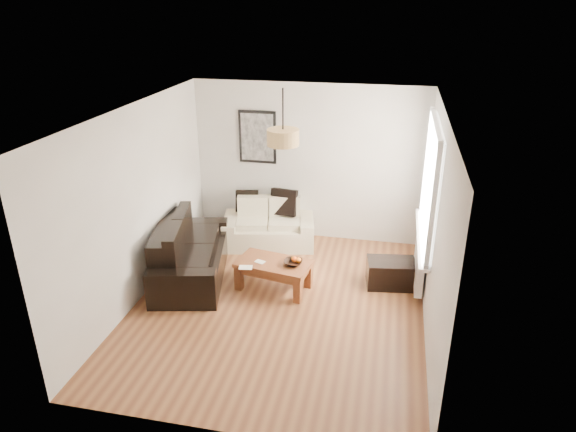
% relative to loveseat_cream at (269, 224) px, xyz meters
% --- Properties ---
extents(floor, '(4.50, 4.50, 0.00)m').
position_rel_loveseat_cream_xyz_m(floor, '(0.58, -1.78, -0.37)').
color(floor, brown).
rests_on(floor, ground).
extents(ceiling, '(3.80, 4.50, 0.00)m').
position_rel_loveseat_cream_xyz_m(ceiling, '(0.58, -1.78, 2.23)').
color(ceiling, white).
rests_on(ceiling, floor).
extents(wall_back, '(3.80, 0.04, 2.60)m').
position_rel_loveseat_cream_xyz_m(wall_back, '(0.58, 0.47, 0.93)').
color(wall_back, silver).
rests_on(wall_back, floor).
extents(wall_front, '(3.80, 0.04, 2.60)m').
position_rel_loveseat_cream_xyz_m(wall_front, '(0.58, -4.03, 0.93)').
color(wall_front, silver).
rests_on(wall_front, floor).
extents(wall_left, '(0.04, 4.50, 2.60)m').
position_rel_loveseat_cream_xyz_m(wall_left, '(-1.32, -1.78, 0.93)').
color(wall_left, silver).
rests_on(wall_left, floor).
extents(wall_right, '(0.04, 4.50, 2.60)m').
position_rel_loveseat_cream_xyz_m(wall_right, '(2.48, -1.78, 0.93)').
color(wall_right, silver).
rests_on(wall_right, floor).
extents(window_bay, '(0.14, 1.90, 1.60)m').
position_rel_loveseat_cream_xyz_m(window_bay, '(2.44, -0.98, 1.23)').
color(window_bay, white).
rests_on(window_bay, wall_right).
extents(radiator, '(0.10, 0.90, 0.52)m').
position_rel_loveseat_cream_xyz_m(radiator, '(2.40, -0.98, 0.01)').
color(radiator, white).
rests_on(radiator, wall_right).
extents(poster, '(0.62, 0.04, 0.87)m').
position_rel_loveseat_cream_xyz_m(poster, '(-0.27, 0.44, 1.33)').
color(poster, black).
rests_on(poster, wall_back).
extents(pendant_shade, '(0.40, 0.40, 0.20)m').
position_rel_loveseat_cream_xyz_m(pendant_shade, '(0.58, -1.48, 1.86)').
color(pendant_shade, tan).
rests_on(pendant_shade, ceiling).
extents(loveseat_cream, '(1.60, 1.08, 0.73)m').
position_rel_loveseat_cream_xyz_m(loveseat_cream, '(0.00, 0.00, 0.00)').
color(loveseat_cream, beige).
rests_on(loveseat_cream, floor).
extents(sofa_leather, '(1.32, 2.05, 0.82)m').
position_rel_loveseat_cream_xyz_m(sofa_leather, '(-0.85, -1.27, 0.04)').
color(sofa_leather, black).
rests_on(sofa_leather, floor).
extents(coffee_table, '(1.10, 0.73, 0.42)m').
position_rel_loveseat_cream_xyz_m(coffee_table, '(0.41, -1.36, -0.16)').
color(coffee_table, brown).
rests_on(coffee_table, floor).
extents(ottoman, '(0.73, 0.53, 0.39)m').
position_rel_loveseat_cream_xyz_m(ottoman, '(2.03, -0.95, -0.17)').
color(ottoman, black).
rests_on(ottoman, floor).
extents(cushion_left, '(0.38, 0.17, 0.37)m').
position_rel_loveseat_cream_xyz_m(cushion_left, '(-0.41, 0.18, 0.30)').
color(cushion_left, black).
rests_on(cushion_left, loveseat_cream).
extents(cushion_right, '(0.45, 0.18, 0.43)m').
position_rel_loveseat_cream_xyz_m(cushion_right, '(0.22, 0.18, 0.33)').
color(cushion_right, black).
rests_on(cushion_right, loveseat_cream).
extents(fruit_bowl, '(0.26, 0.26, 0.06)m').
position_rel_loveseat_cream_xyz_m(fruit_bowl, '(0.69, -1.39, 0.08)').
color(fruit_bowl, black).
rests_on(fruit_bowl, coffee_table).
extents(orange_a, '(0.09, 0.09, 0.08)m').
position_rel_loveseat_cream_xyz_m(orange_a, '(0.70, -1.31, 0.09)').
color(orange_a, '#FF5B15').
rests_on(orange_a, fruit_bowl).
extents(orange_b, '(0.08, 0.08, 0.08)m').
position_rel_loveseat_cream_xyz_m(orange_b, '(0.75, -1.32, 0.09)').
color(orange_b, orange).
rests_on(orange_b, fruit_bowl).
extents(orange_c, '(0.07, 0.07, 0.06)m').
position_rel_loveseat_cream_xyz_m(orange_c, '(0.67, -1.28, 0.09)').
color(orange_c, orange).
rests_on(orange_c, fruit_bowl).
extents(papers, '(0.20, 0.16, 0.01)m').
position_rel_loveseat_cream_xyz_m(papers, '(0.07, -1.60, 0.05)').
color(papers, white).
rests_on(papers, coffee_table).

